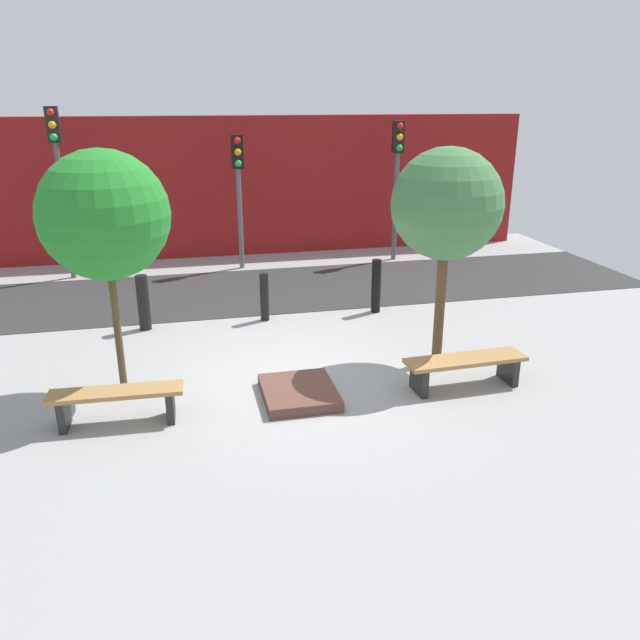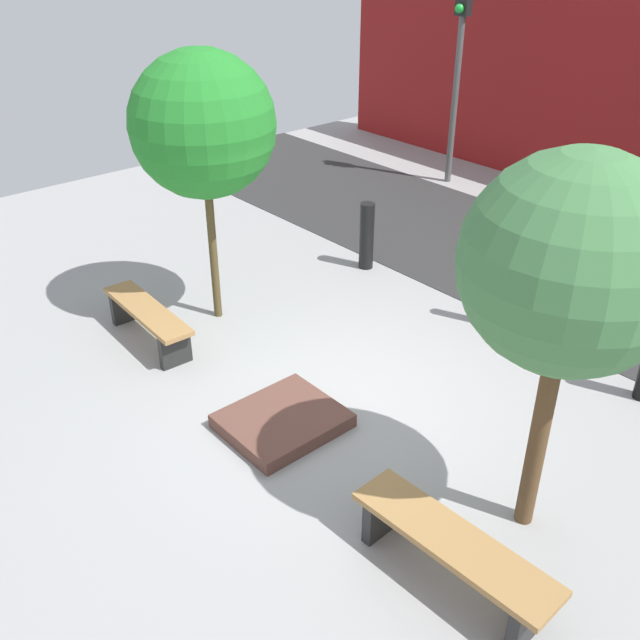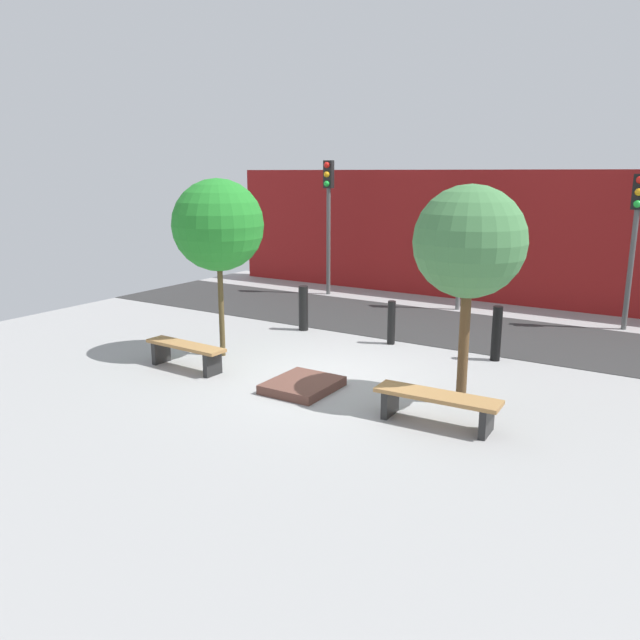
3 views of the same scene
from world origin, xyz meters
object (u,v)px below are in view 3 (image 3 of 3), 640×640
Objects in this scene: traffic_light_mid_east at (636,224)px; traffic_light_west at (328,204)px; planter_bed at (302,385)px; bench_right at (437,402)px; tree_behind_left_bench at (218,225)px; bollard_left at (391,323)px; bollard_center at (497,334)px; tree_behind_right_bench at (469,243)px; bench_left at (186,351)px; bollard_far_left at (303,308)px; traffic_light_mid_west at (461,224)px.

traffic_light_west is at bearing 179.99° from traffic_light_mid_east.
traffic_light_mid_east reaches higher than planter_bed.
tree_behind_left_bench is (-4.93, 1.03, 2.24)m from bench_right.
bollard_left is (-2.46, 3.59, 0.13)m from bench_right.
bollard_center reaches higher than bollard_left.
bollard_center is at bearing -32.70° from traffic_light_west.
tree_behind_right_bench is at bearing 18.58° from planter_bed.
bollard_center is (-0.23, 3.59, 0.20)m from bench_right.
planter_bed is at bearing -118.55° from traffic_light_mid_east.
bollard_left is at bearing 180.00° from bollard_center.
traffic_light_west reaches higher than bench_left.
bench_right is (4.93, 0.00, -0.01)m from bench_left.
bollard_center reaches higher than planter_bed.
bollard_far_left is 4.47m from bollard_center.
bollard_left is (2.46, 3.59, 0.12)m from bench_left.
bollard_left is at bearing 0.00° from bollard_far_left.
traffic_light_mid_west is at bearing 74.35° from bench_left.
traffic_light_mid_west reaches higher than bollard_center.
bench_right is 1.71× the size of bollard_center.
tree_behind_right_bench is 3.66× the size of bollard_left.
bollard_center is 0.30× the size of traffic_light_mid_east.
bench_right is 1.77× the size of bollard_far_left.
bench_left is 2.49m from planter_bed.
bollard_left is 0.24× the size of traffic_light_west.
tree_behind_right_bench is at bearing -45.39° from traffic_light_west.
bench_left is at bearing -78.36° from traffic_light_west.
bollard_far_left is (-2.24, 3.39, 0.44)m from planter_bed.
bollard_left reaches higher than bench_right.
traffic_light_mid_west is at bearing 60.93° from bollard_far_left.
bollard_center is at bearing -60.93° from traffic_light_mid_west.
bollard_far_left is (0.23, 3.59, 0.18)m from bench_left.
traffic_light_mid_east reaches higher than bench_left.
bench_left is 1.67× the size of bollard_far_left.
bench_right is 1.53× the size of planter_bed.
bench_right is at bearing -90.00° from tree_behind_right_bench.
traffic_light_mid_east reaches higher than bollard_center.
bench_right is 8.23m from traffic_light_mid_west.
traffic_light_west is 1.20× the size of traffic_light_mid_west.
bollard_left is 6.03m from traffic_light_mid_east.
traffic_light_mid_east reaches higher than bollard_far_left.
traffic_light_west is (-6.50, 7.61, 2.34)m from bench_right.
bollard_left is 0.26× the size of traffic_light_mid_east.
tree_behind_right_bench is 0.88× the size of traffic_light_west.
bench_left is 5.49m from tree_behind_right_bench.
bollard_center is (2.24, 0.00, 0.07)m from bollard_left.
planter_bed is 4.09m from bollard_center.
bollard_far_left reaches higher than planter_bed.
traffic_light_mid_west is at bearing -179.99° from traffic_light_mid_east.
tree_behind_left_bench is at bearing -76.61° from traffic_light_west.
bollard_far_left is 0.32× the size of traffic_light_mid_west.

